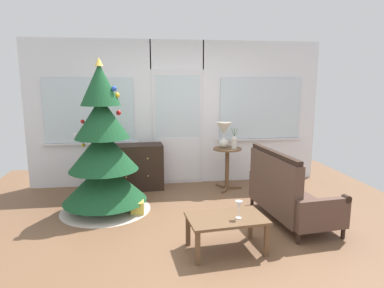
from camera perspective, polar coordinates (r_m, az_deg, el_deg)
The scene contains 11 objects.
ground_plane at distance 4.36m, azimuth 0.36°, elevation -14.39°, with size 6.76×6.76×0.00m, color brown.
back_wall_with_door at distance 6.05m, azimuth -2.48°, elevation 5.22°, with size 5.20×0.14×2.55m.
christmas_tree at distance 4.92m, azimuth -14.78°, elevation -2.12°, with size 1.29×1.29×2.16m.
dresser_cabinet at distance 5.89m, azimuth -9.37°, elevation -3.85°, with size 0.92×0.48×0.78m.
settee_sofa at distance 4.67m, azimuth 15.68°, elevation -8.12°, with size 0.85×1.46×0.96m.
side_table at distance 5.78m, azimuth 5.99°, elevation -2.76°, with size 0.50×0.48×0.73m.
table_lamp at distance 5.72m, azimuth 5.40°, elevation 2.17°, with size 0.28×0.28×0.44m.
flower_vase at distance 5.69m, azimuth 7.17°, elevation 0.37°, with size 0.11×0.10×0.35m.
coffee_table at distance 3.79m, azimuth 5.84°, elevation -12.99°, with size 0.89×0.60×0.39m.
wine_glass at distance 3.70m, azimuth 7.94°, elevation -10.31°, with size 0.08×0.08×0.20m.
gift_box at distance 4.88m, azimuth -9.25°, elevation -10.61°, with size 0.18×0.16×0.18m, color #D8C64C.
Camera 1 is at (-0.57, -3.92, 1.84)m, focal length 31.47 mm.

